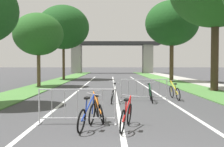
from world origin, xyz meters
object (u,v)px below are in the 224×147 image
object	(u,v)px
bicycle_yellow_0	(175,92)
bicycle_green_5	(151,94)
bicycle_blue_4	(87,116)
bicycle_orange_3	(98,110)
tree_right_maple_mid	(172,23)
tree_left_pine_far	(63,27)
bicycle_silver_2	(113,94)
tree_left_oak_near	(38,34)
crowd_barrier_nearest	(77,107)
bicycle_red_1	(126,116)
crowd_barrier_second	(144,90)

from	to	relation	value
bicycle_yellow_0	bicycle_green_5	distance (m)	1.59
bicycle_blue_4	bicycle_orange_3	bearing A→B (deg)	88.18
bicycle_orange_3	bicycle_blue_4	bearing A→B (deg)	-114.33
bicycle_blue_4	bicycle_green_5	xyz separation A→B (m)	(2.52, 5.25, -0.00)
bicycle_orange_3	bicycle_green_5	bearing A→B (deg)	50.27
tree_right_maple_mid	bicycle_orange_3	bearing A→B (deg)	-109.69
tree_left_pine_far	bicycle_silver_2	distance (m)	19.64
tree_left_oak_near	tree_left_pine_far	world-z (taller)	tree_left_pine_far
bicycle_blue_4	bicycle_silver_2	bearing A→B (deg)	93.07
crowd_barrier_nearest	bicycle_red_1	distance (m)	1.53
tree_left_pine_far	bicycle_orange_3	xyz separation A→B (m)	(4.96, -21.98, -5.60)
bicycle_red_1	bicycle_blue_4	xyz separation A→B (m)	(-1.07, 0.03, 0.00)
crowd_barrier_nearest	bicycle_orange_3	size ratio (longest dim) A/B	1.38
tree_left_pine_far	crowd_barrier_second	size ratio (longest dim) A/B	3.64
tree_left_oak_near	bicycle_green_5	size ratio (longest dim) A/B	3.49
bicycle_green_5	crowd_barrier_second	bearing A→B (deg)	-47.57
crowd_barrier_second	bicycle_red_1	world-z (taller)	crowd_barrier_second
crowd_barrier_second	bicycle_green_5	bearing A→B (deg)	-52.19
tree_left_pine_far	crowd_barrier_nearest	xyz separation A→B (m)	(4.37, -22.52, -5.43)
crowd_barrier_second	bicycle_red_1	xyz separation A→B (m)	(-1.18, -5.63, -0.16)
tree_right_maple_mid	bicycle_red_1	world-z (taller)	tree_right_maple_mid
crowd_barrier_nearest	bicycle_silver_2	size ratio (longest dim) A/B	1.33
tree_left_pine_far	bicycle_orange_3	world-z (taller)	tree_left_pine_far
crowd_barrier_second	bicycle_blue_4	bearing A→B (deg)	-111.88
bicycle_green_5	bicycle_blue_4	bearing A→B (deg)	69.01
tree_left_oak_near	tree_right_maple_mid	distance (m)	12.88
bicycle_yellow_0	bicycle_orange_3	world-z (taller)	bicycle_yellow_0
tree_left_oak_near	tree_right_maple_mid	world-z (taller)	tree_right_maple_mid
crowd_barrier_nearest	bicycle_blue_4	distance (m)	0.67
tree_left_oak_near	bicycle_silver_2	distance (m)	10.77
bicycle_red_1	bicycle_green_5	bearing A→B (deg)	87.49
tree_left_oak_near	bicycle_red_1	world-z (taller)	tree_left_oak_near
bicycle_red_1	bicycle_green_5	distance (m)	5.48
bicycle_silver_2	bicycle_orange_3	distance (m)	3.97
bicycle_orange_3	bicycle_green_5	xyz separation A→B (m)	(2.26, 4.16, 0.01)
tree_left_pine_far	crowd_barrier_second	bearing A→B (deg)	-68.29
bicycle_blue_4	bicycle_green_5	world-z (taller)	bicycle_green_5
bicycle_red_1	bicycle_blue_4	bearing A→B (deg)	-168.92
bicycle_orange_3	bicycle_red_1	bearing A→B (deg)	-65.39
tree_left_oak_near	bicycle_blue_4	world-z (taller)	tree_left_oak_near
crowd_barrier_second	bicycle_red_1	bearing A→B (deg)	-101.87
tree_left_oak_near	bicycle_blue_4	bearing A→B (deg)	-69.80
tree_right_maple_mid	crowd_barrier_nearest	world-z (taller)	tree_right_maple_mid
bicycle_green_5	bicycle_silver_2	bearing A→B (deg)	11.62
tree_left_pine_far	bicycle_green_5	bearing A→B (deg)	-67.93
bicycle_yellow_0	bicycle_orange_3	xyz separation A→B (m)	(-3.60, -5.02, -0.02)
crowd_barrier_nearest	bicycle_orange_3	world-z (taller)	crowd_barrier_nearest
tree_right_maple_mid	bicycle_yellow_0	bearing A→B (deg)	-102.20
tree_left_oak_near	bicycle_yellow_0	bearing A→B (deg)	-39.75
bicycle_orange_3	bicycle_blue_4	world-z (taller)	bicycle_blue_4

